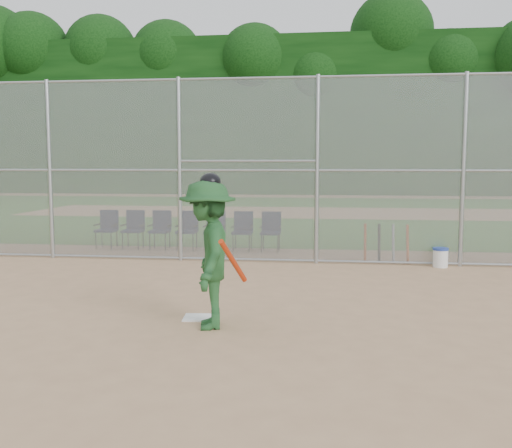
# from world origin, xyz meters

# --- Properties ---
(ground) EXTENTS (100.00, 100.00, 0.00)m
(ground) POSITION_xyz_m (0.00, 0.00, 0.00)
(ground) COLOR tan
(ground) RESTS_ON ground
(grass_strip) EXTENTS (100.00, 100.00, 0.00)m
(grass_strip) POSITION_xyz_m (0.00, 18.00, 0.01)
(grass_strip) COLOR #2B641E
(grass_strip) RESTS_ON ground
(dirt_patch_far) EXTENTS (24.00, 24.00, 0.00)m
(dirt_patch_far) POSITION_xyz_m (0.00, 18.00, 0.01)
(dirt_patch_far) COLOR tan
(dirt_patch_far) RESTS_ON ground
(backstop_fence) EXTENTS (16.09, 0.09, 4.00)m
(backstop_fence) POSITION_xyz_m (0.00, 5.00, 2.07)
(backstop_fence) COLOR gray
(backstop_fence) RESTS_ON ground
(treeline) EXTENTS (81.00, 60.00, 11.00)m
(treeline) POSITION_xyz_m (0.00, 20.00, 5.50)
(treeline) COLOR black
(treeline) RESTS_ON ground
(home_plate) EXTENTS (0.43, 0.43, 0.02)m
(home_plate) POSITION_xyz_m (-0.55, 0.35, 0.01)
(home_plate) COLOR white
(home_plate) RESTS_ON ground
(batter_at_plate) EXTENTS (1.01, 1.41, 2.02)m
(batter_at_plate) POSITION_xyz_m (-0.31, -0.05, 0.98)
(batter_at_plate) COLOR #1F4E25
(batter_at_plate) RESTS_ON ground
(water_cooler) EXTENTS (0.32, 0.32, 0.41)m
(water_cooler) POSITION_xyz_m (3.57, 4.84, 0.21)
(water_cooler) COLOR white
(water_cooler) RESTS_ON ground
(spare_bats) EXTENTS (0.96, 0.29, 0.85)m
(spare_bats) POSITION_xyz_m (2.50, 5.23, 0.42)
(spare_bats) COLOR #D84C14
(spare_bats) RESTS_ON ground
(chair_0) EXTENTS (0.54, 0.52, 0.96)m
(chair_0) POSITION_xyz_m (-4.35, 6.58, 0.48)
(chair_0) COLOR #0F1A38
(chair_0) RESTS_ON ground
(chair_1) EXTENTS (0.54, 0.52, 0.96)m
(chair_1) POSITION_xyz_m (-3.65, 6.58, 0.48)
(chair_1) COLOR #0F1A38
(chair_1) RESTS_ON ground
(chair_2) EXTENTS (0.54, 0.52, 0.96)m
(chair_2) POSITION_xyz_m (-2.95, 6.58, 0.48)
(chair_2) COLOR #0F1A38
(chair_2) RESTS_ON ground
(chair_3) EXTENTS (0.54, 0.52, 0.96)m
(chair_3) POSITION_xyz_m (-2.25, 6.58, 0.48)
(chair_3) COLOR #0F1A38
(chair_3) RESTS_ON ground
(chair_4) EXTENTS (0.54, 0.52, 0.96)m
(chair_4) POSITION_xyz_m (-1.55, 6.58, 0.48)
(chair_4) COLOR #0F1A38
(chair_4) RESTS_ON ground
(chair_5) EXTENTS (0.54, 0.52, 0.96)m
(chair_5) POSITION_xyz_m (-0.85, 6.58, 0.48)
(chair_5) COLOR #0F1A38
(chair_5) RESTS_ON ground
(chair_6) EXTENTS (0.54, 0.52, 0.96)m
(chair_6) POSITION_xyz_m (-0.15, 6.58, 0.48)
(chair_6) COLOR #0F1A38
(chair_6) RESTS_ON ground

